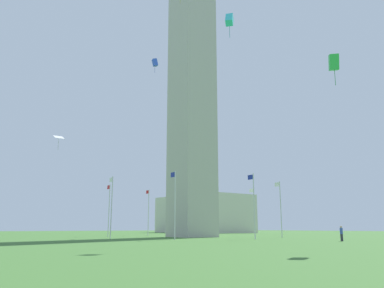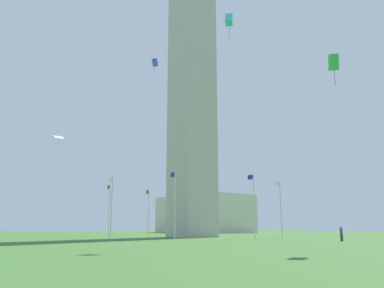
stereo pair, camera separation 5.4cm
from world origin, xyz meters
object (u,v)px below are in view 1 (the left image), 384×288
at_px(kite_white_diamond, 59,138).
at_px(kite_cyan_box, 229,20).
at_px(flagpole_nw, 203,211).
at_px(flagpole_ne, 109,208).
at_px(kite_green_box, 334,62).
at_px(flagpole_e, 111,204).
at_px(kite_blue_box, 155,63).
at_px(person_blue_shirt, 341,234).
at_px(distant_building, 203,214).
at_px(flagpole_sw, 280,206).
at_px(flagpole_n, 148,210).
at_px(flagpole_w, 254,209).
at_px(flagpole_s, 254,203).
at_px(flagpole_se, 175,202).
at_px(obelisk_monument, 192,73).

xyz_separation_m(kite_white_diamond, kite_cyan_box, (-27.04, -8.72, 8.92)).
bearing_deg(flagpole_nw, flagpole_ne, 90.00).
bearing_deg(kite_green_box, flagpole_ne, -1.77).
bearing_deg(flagpole_e, kite_blue_box, -137.23).
distance_m(flagpole_ne, flagpole_e, 10.90).
xyz_separation_m(flagpole_ne, kite_white_diamond, (-7.34, 11.47, 9.31)).
distance_m(person_blue_shirt, distant_building, 75.81).
bearing_deg(kite_blue_box, flagpole_sw, -105.61).
bearing_deg(flagpole_nw, kite_blue_box, 125.62).
xyz_separation_m(flagpole_n, flagpole_e, (-14.25, 14.25, 0.00)).
distance_m(flagpole_sw, kite_blue_box, 29.85).
relative_size(flagpole_sw, kite_white_diamond, 4.02).
distance_m(flagpole_ne, flagpole_w, 26.32).
height_order(flagpole_sw, kite_cyan_box, kite_cyan_box).
bearing_deg(kite_green_box, flagpole_e, 4.49).
distance_m(flagpole_e, flagpole_s, 20.15).
bearing_deg(flagpole_w, distant_building, -26.44).
xyz_separation_m(flagpole_sw, flagpole_w, (10.07, -4.17, 0.00)).
bearing_deg(person_blue_shirt, kite_green_box, 150.29).
bearing_deg(flagpole_w, flagpole_nw, 22.50).
height_order(kite_white_diamond, distant_building, kite_white_diamond).
distance_m(flagpole_w, person_blue_shirt, 28.47).
bearing_deg(flagpole_nw, flagpole_n, 67.50).
bearing_deg(kite_cyan_box, flagpole_ne, -4.57).
xyz_separation_m(flagpole_ne, distant_building, (32.44, -45.46, 0.63)).
bearing_deg(flagpole_n, flagpole_e, 135.00).
xyz_separation_m(flagpole_ne, flagpole_sw, (-20.15, -20.15, 0.00)).
relative_size(flagpole_w, flagpole_nw, 1.00).
xyz_separation_m(flagpole_se, flagpole_s, (-4.17, -10.07, 0.00)).
bearing_deg(flagpole_nw, kite_cyan_box, 146.34).
bearing_deg(kite_cyan_box, flagpole_sw, -58.12).
relative_size(flagpole_e, flagpole_nw, 1.00).
distance_m(flagpole_se, kite_cyan_box, 23.30).
xyz_separation_m(flagpole_n, person_blue_shirt, (-39.84, -2.42, -3.93)).
relative_size(flagpole_e, distant_building, 0.31).
xyz_separation_m(obelisk_monument, person_blue_shirt, (-25.54, -2.42, -27.45)).
bearing_deg(distant_building, flagpole_ne, 125.51).
distance_m(obelisk_monument, flagpole_nw, 27.52).
bearing_deg(flagpole_sw, flagpole_e, 67.50).
bearing_deg(kite_white_diamond, flagpole_w, -94.37).
height_order(flagpole_n, kite_cyan_box, kite_cyan_box).
distance_m(kite_white_diamond, kite_cyan_box, 29.78).
height_order(flagpole_se, flagpole_sw, same).
relative_size(flagpole_e, flagpole_se, 1.00).
height_order(flagpole_ne, flagpole_nw, same).
xyz_separation_m(flagpole_se, kite_green_box, (-25.19, 1.40, 9.84)).
bearing_deg(distant_building, kite_white_diamond, 124.94).
bearing_deg(flagpole_n, kite_blue_box, 151.45).
distance_m(flagpole_n, kite_green_box, 51.77).
xyz_separation_m(obelisk_monument, kite_cyan_box, (-24.26, 12.82, -5.28)).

